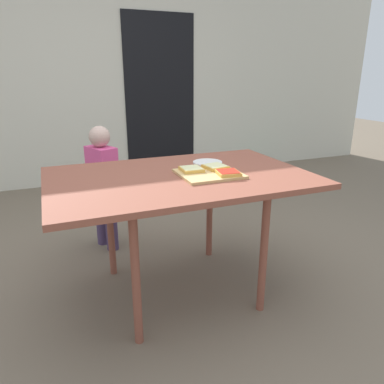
# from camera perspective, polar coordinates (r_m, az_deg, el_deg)

# --- Properties ---
(ground_plane) EXTENTS (16.00, 16.00, 0.00)m
(ground_plane) POSITION_cam_1_polar(r_m,az_deg,el_deg) (2.39, -1.78, -15.07)
(ground_plane) COLOR #6F614F
(house_wall_back) EXTENTS (8.00, 0.20, 2.79)m
(house_wall_back) POSITION_cam_1_polar(r_m,az_deg,el_deg) (4.67, -14.36, 18.80)
(house_wall_back) COLOR beige
(house_wall_back) RESTS_ON ground
(house_door) EXTENTS (0.90, 0.02, 2.00)m
(house_door) POSITION_cam_1_polar(r_m,az_deg,el_deg) (4.74, -5.01, 14.49)
(house_door) COLOR black
(house_door) RESTS_ON ground
(dining_table) EXTENTS (1.47, 0.96, 0.76)m
(dining_table) POSITION_cam_1_polar(r_m,az_deg,el_deg) (2.09, -1.97, 1.23)
(dining_table) COLOR brown
(dining_table) RESTS_ON ground
(cutting_board) EXTENTS (0.34, 0.31, 0.02)m
(cutting_board) POSITION_cam_1_polar(r_m,az_deg,el_deg) (2.06, 2.71, 2.89)
(cutting_board) COLOR tan
(cutting_board) RESTS_ON dining_table
(pizza_slice_far_left) EXTENTS (0.12, 0.13, 0.02)m
(pizza_slice_far_left) POSITION_cam_1_polar(r_m,az_deg,el_deg) (2.09, -0.09, 3.63)
(pizza_slice_far_left) COLOR gold
(pizza_slice_far_left) RESTS_ON cutting_board
(pizza_slice_near_right) EXTENTS (0.14, 0.14, 0.02)m
(pizza_slice_near_right) POSITION_cam_1_polar(r_m,az_deg,el_deg) (2.02, 5.70, 3.04)
(pizza_slice_near_right) COLOR gold
(pizza_slice_near_right) RESTS_ON cutting_board
(pizza_slice_far_right) EXTENTS (0.14, 0.14, 0.02)m
(pizza_slice_far_right) POSITION_cam_1_polar(r_m,az_deg,el_deg) (2.15, 3.67, 4.02)
(pizza_slice_far_right) COLOR gold
(pizza_slice_far_right) RESTS_ON cutting_board
(plate_white_right) EXTENTS (0.19, 0.19, 0.01)m
(plate_white_right) POSITION_cam_1_polar(r_m,az_deg,el_deg) (2.34, 2.47, 4.69)
(plate_white_right) COLOR white
(plate_white_right) RESTS_ON dining_table
(child_left) EXTENTS (0.22, 0.28, 0.95)m
(child_left) POSITION_cam_1_polar(r_m,az_deg,el_deg) (2.80, -13.83, 1.59)
(child_left) COLOR #463456
(child_left) RESTS_ON ground
(garden_hose_coil) EXTENTS (0.39, 0.39, 0.03)m
(garden_hose_coil) POSITION_cam_1_polar(r_m,az_deg,el_deg) (5.09, 12.82, 3.12)
(garden_hose_coil) COLOR #26B275
(garden_hose_coil) RESTS_ON ground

